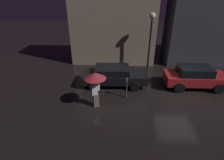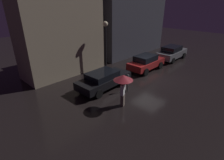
{
  "view_description": "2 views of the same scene",
  "coord_description": "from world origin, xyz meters",
  "px_view_note": "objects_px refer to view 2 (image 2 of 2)",
  "views": [
    {
      "loc": [
        -3.83,
        -9.38,
        5.93
      ],
      "look_at": [
        -4.27,
        -0.1,
        1.15
      ],
      "focal_mm": 28.0,
      "sensor_mm": 36.0,
      "label": 1
    },
    {
      "loc": [
        -12.41,
        -7.33,
        6.06
      ],
      "look_at": [
        -4.98,
        -0.1,
        1.4
      ],
      "focal_mm": 28.0,
      "sensor_mm": 36.0,
      "label": 2
    }
  ],
  "objects_px": {
    "parked_car_black": "(104,79)",
    "parking_meter": "(128,81)",
    "pedestrian_with_umbrella": "(123,81)",
    "parked_car_grey": "(172,52)",
    "parked_car_red": "(146,62)",
    "street_lamp_near": "(105,36)"
  },
  "relations": [
    {
      "from": "parked_car_black",
      "to": "parked_car_grey",
      "type": "height_order",
      "value": "parked_car_grey"
    },
    {
      "from": "parked_car_red",
      "to": "street_lamp_near",
      "type": "relative_size",
      "value": 0.89
    },
    {
      "from": "parked_car_black",
      "to": "pedestrian_with_umbrella",
      "type": "relative_size",
      "value": 2.12
    },
    {
      "from": "parked_car_red",
      "to": "pedestrian_with_umbrella",
      "type": "relative_size",
      "value": 1.93
    },
    {
      "from": "parked_car_grey",
      "to": "parking_meter",
      "type": "xyz_separation_m",
      "value": [
        -9.62,
        -1.45,
        0.02
      ]
    },
    {
      "from": "pedestrian_with_umbrella",
      "to": "street_lamp_near",
      "type": "relative_size",
      "value": 0.46
    },
    {
      "from": "parked_car_red",
      "to": "parked_car_grey",
      "type": "bearing_deg",
      "value": -1.74
    },
    {
      "from": "pedestrian_with_umbrella",
      "to": "parked_car_grey",
      "type": "bearing_deg",
      "value": 170.68
    },
    {
      "from": "parked_car_grey",
      "to": "pedestrian_with_umbrella",
      "type": "distance_m",
      "value": 11.66
    },
    {
      "from": "parked_car_grey",
      "to": "street_lamp_near",
      "type": "distance_m",
      "value": 8.62
    },
    {
      "from": "parking_meter",
      "to": "pedestrian_with_umbrella",
      "type": "bearing_deg",
      "value": -149.88
    },
    {
      "from": "parked_car_grey",
      "to": "street_lamp_near",
      "type": "height_order",
      "value": "street_lamp_near"
    },
    {
      "from": "pedestrian_with_umbrella",
      "to": "street_lamp_near",
      "type": "distance_m",
      "value": 6.51
    },
    {
      "from": "parked_car_red",
      "to": "street_lamp_near",
      "type": "xyz_separation_m",
      "value": [
        -2.81,
        2.62,
        2.51
      ]
    },
    {
      "from": "parked_car_black",
      "to": "parking_meter",
      "type": "bearing_deg",
      "value": -65.83
    },
    {
      "from": "parking_meter",
      "to": "street_lamp_near",
      "type": "distance_m",
      "value": 5.22
    },
    {
      "from": "parked_car_red",
      "to": "parking_meter",
      "type": "relative_size",
      "value": 3.1
    },
    {
      "from": "pedestrian_with_umbrella",
      "to": "parking_meter",
      "type": "height_order",
      "value": "pedestrian_with_umbrella"
    },
    {
      "from": "street_lamp_near",
      "to": "parked_car_black",
      "type": "bearing_deg",
      "value": -136.51
    },
    {
      "from": "parked_car_red",
      "to": "parked_car_grey",
      "type": "relative_size",
      "value": 0.92
    },
    {
      "from": "parked_car_black",
      "to": "parking_meter",
      "type": "xyz_separation_m",
      "value": [
        0.82,
        -1.69,
        0.1
      ]
    },
    {
      "from": "pedestrian_with_umbrella",
      "to": "parked_car_black",
      "type": "bearing_deg",
      "value": -130.34
    }
  ]
}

